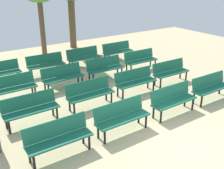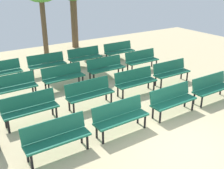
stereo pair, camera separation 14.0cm
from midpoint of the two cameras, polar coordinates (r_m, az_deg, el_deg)
ground_plane at (r=7.25m, az=16.09°, el=-12.85°), size 24.00×24.00×0.00m
bench_r0_c0 at (r=6.65m, az=-11.11°, el=-10.63°), size 1.60×0.49×0.87m
bench_r0_c1 at (r=7.38m, az=2.26°, el=-6.58°), size 1.61×0.50×0.87m
bench_r0_c2 at (r=8.54m, az=13.10°, el=-2.97°), size 1.60×0.49×0.87m
bench_r0_c3 at (r=9.84m, az=20.60°, el=-0.40°), size 1.60×0.49×0.87m
bench_r1_c0 at (r=8.16m, az=-16.52°, el=-4.58°), size 1.60×0.49×0.87m
bench_r1_c1 at (r=8.80m, az=-4.35°, el=-1.62°), size 1.61×0.50×0.87m
bench_r1_c2 at (r=9.80m, az=5.35°, el=0.91°), size 1.61×0.51×0.87m
bench_r1_c3 at (r=10.96m, az=12.72°, el=2.81°), size 1.61×0.51×0.87m
bench_r2_c0 at (r=9.84m, az=-19.90°, el=-0.29°), size 1.61×0.51×0.87m
bench_r2_c1 at (r=10.38m, az=-9.91°, el=1.91°), size 1.61×0.52×0.87m
bench_r2_c2 at (r=11.19m, az=-1.00°, el=3.78°), size 1.60×0.49×0.87m
bench_r2_c3 at (r=12.29m, az=6.59°, el=5.36°), size 1.60×0.49×0.87m
bench_r3_c0 at (r=11.54m, az=-22.18°, el=2.66°), size 1.61×0.52×0.87m
bench_r3_c1 at (r=12.01m, az=-13.29°, el=4.48°), size 1.61×0.52×0.87m
bench_r3_c2 at (r=12.75m, az=-5.46°, el=6.03°), size 1.60×0.49×0.87m
bench_r3_c3 at (r=13.71m, az=1.77°, el=7.29°), size 1.60×0.48×0.87m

